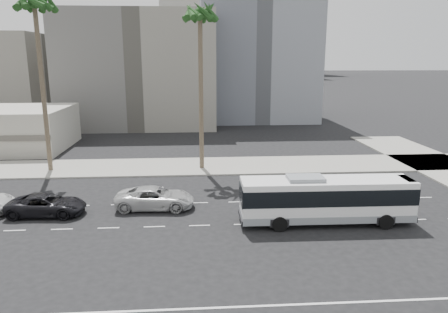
{
  "coord_description": "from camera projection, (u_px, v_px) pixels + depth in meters",
  "views": [
    {
      "loc": [
        -3.17,
        -26.09,
        10.92
      ],
      "look_at": [
        -1.08,
        4.0,
        3.78
      ],
      "focal_mm": 33.44,
      "sensor_mm": 36.0,
      "label": 1
    }
  ],
  "objects": [
    {
      "name": "civic_tower",
      "position": [
        195.0,
        12.0,
        261.66
      ],
      "size": [
        42.0,
        42.0,
        129.0
      ],
      "color": "beige",
      "rests_on": "ground"
    },
    {
      "name": "car_a",
      "position": [
        155.0,
        198.0,
        30.91
      ],
      "size": [
        2.96,
        5.92,
        1.61
      ],
      "primitive_type": "imported",
      "rotation": [
        0.0,
        0.0,
        1.52
      ],
      "color": "#BABABA",
      "rests_on": "ground"
    },
    {
      "name": "ground",
      "position": [
        244.0,
        224.0,
        28.05
      ],
      "size": [
        700.0,
        700.0,
        0.0
      ],
      "primitive_type": "plane",
      "color": "black",
      "rests_on": "ground"
    },
    {
      "name": "car_b",
      "position": [
        47.0,
        205.0,
        29.6
      ],
      "size": [
        2.73,
        5.5,
        1.5
      ],
      "primitive_type": "imported",
      "rotation": [
        0.0,
        0.0,
        1.53
      ],
      "color": "black",
      "rests_on": "ground"
    },
    {
      "name": "palm_near",
      "position": [
        200.0,
        17.0,
        38.73
      ],
      "size": [
        4.8,
        4.8,
        16.18
      ],
      "rotation": [
        0.0,
        0.0,
        0.43
      ],
      "color": "brown",
      "rests_on": "ground"
    },
    {
      "name": "highrise_far",
      "position": [
        304.0,
        29.0,
        278.25
      ],
      "size": [
        22.0,
        22.0,
        60.0
      ],
      "primitive_type": "cube",
      "color": "#55585E",
      "rests_on": "ground"
    },
    {
      "name": "sidewalk_north",
      "position": [
        227.0,
        166.0,
        43.08
      ],
      "size": [
        120.0,
        7.0,
        0.15
      ],
      "primitive_type": "cube",
      "color": "gray",
      "rests_on": "ground"
    },
    {
      "name": "midrise_gray_center",
      "position": [
        255.0,
        46.0,
        76.08
      ],
      "size": [
        20.0,
        20.0,
        26.0
      ],
      "primitive_type": "cube",
      "color": "slate",
      "rests_on": "ground"
    },
    {
      "name": "highrise_right",
      "position": [
        275.0,
        16.0,
        246.29
      ],
      "size": [
        26.0,
        26.0,
        70.0
      ],
      "primitive_type": "cube",
      "color": "#55585E",
      "rests_on": "ground"
    },
    {
      "name": "palm_mid",
      "position": [
        35.0,
        7.0,
        37.72
      ],
      "size": [
        5.56,
        5.56,
        17.16
      ],
      "rotation": [
        0.0,
        0.0,
        0.32
      ],
      "color": "brown",
      "rests_on": "ground"
    },
    {
      "name": "city_bus",
      "position": [
        326.0,
        198.0,
        27.96
      ],
      "size": [
        11.54,
        2.82,
        3.31
      ],
      "rotation": [
        0.0,
        0.0,
        -0.01
      ],
      "color": "white",
      "rests_on": "ground"
    },
    {
      "name": "midrise_beige_west",
      "position": [
        141.0,
        70.0,
        68.85
      ],
      "size": [
        24.0,
        18.0,
        18.0
      ],
      "primitive_type": "cube",
      "color": "slate",
      "rests_on": "ground"
    }
  ]
}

